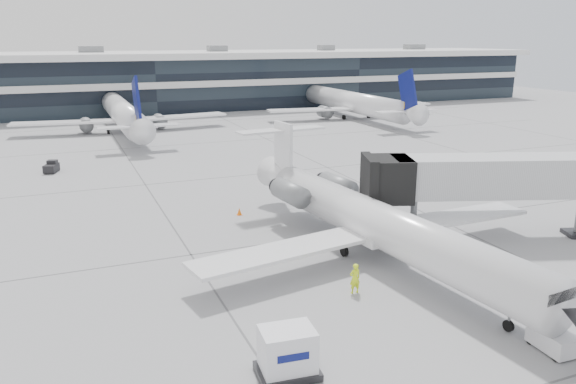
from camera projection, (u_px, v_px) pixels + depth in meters
name	position (u px, v px, depth m)	size (l,w,h in m)	color
ground	(326.00, 235.00, 41.16)	(220.00, 220.00, 0.00)	gray
terminal	(147.00, 84.00, 112.92)	(170.00, 22.00, 10.00)	black
bg_jet_center	(124.00, 131.00, 87.25)	(32.00, 40.00, 9.60)	white
bg_jet_right	(351.00, 117.00, 101.92)	(32.00, 40.00, 9.60)	white
regional_jet	(376.00, 222.00, 36.35)	(25.38, 31.69, 7.31)	white
jet_bridge	(513.00, 177.00, 39.70)	(18.81, 9.39, 6.19)	silver
ramp_worker	(355.00, 278.00, 31.67)	(0.65, 0.43, 1.79)	#DDFF1A
baggage_tug	(552.00, 337.00, 25.99)	(1.35, 2.20, 1.37)	silver
cargo_uld	(287.00, 353.00, 23.85)	(2.80, 2.18, 2.14)	black
traffic_cone	(239.00, 212.00, 45.84)	(0.42, 0.42, 0.60)	orange
far_tug	(51.00, 167.00, 60.27)	(1.76, 2.25, 1.26)	black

